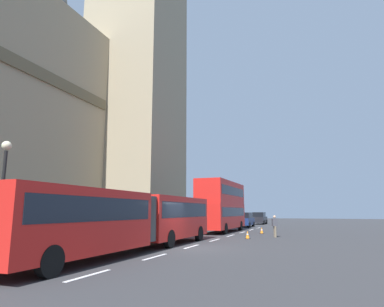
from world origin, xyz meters
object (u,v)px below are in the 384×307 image
(traffic_cone_west, at_px, (248,235))
(traffic_cone_middle, at_px, (262,230))
(street_lamp, at_px, (2,188))
(pedestrian_near_cones, at_px, (275,225))
(double_decker_bus, at_px, (222,204))
(sedan_lead, at_px, (245,220))
(sedan_trailing, at_px, (260,218))
(articulated_bus, at_px, (134,217))

(traffic_cone_west, xyz_separation_m, traffic_cone_middle, (6.11, -0.08, 0.00))
(street_lamp, xyz_separation_m, pedestrian_near_cones, (16.03, -10.19, -2.14))
(double_decker_bus, height_order, pedestrian_near_cones, double_decker_bus)
(double_decker_bus, xyz_separation_m, street_lamp, (-21.00, 4.50, 0.35))
(double_decker_bus, bearing_deg, traffic_cone_middle, -103.88)
(traffic_cone_middle, distance_m, pedestrian_near_cones, 4.36)
(traffic_cone_west, bearing_deg, traffic_cone_middle, -0.76)
(sedan_lead, xyz_separation_m, sedan_trailing, (9.85, -0.29, 0.00))
(sedan_lead, distance_m, pedestrian_near_cones, 16.96)
(double_decker_bus, relative_size, traffic_cone_west, 16.84)
(double_decker_bus, relative_size, sedan_trailing, 2.22)
(traffic_cone_middle, relative_size, pedestrian_near_cones, 0.34)
(traffic_cone_middle, bearing_deg, articulated_bus, 165.84)
(sedan_lead, distance_m, street_lamp, 32.38)
(articulated_bus, relative_size, pedestrian_near_cones, 9.90)
(street_lamp, bearing_deg, double_decker_bus, -12.11)
(articulated_bus, height_order, sedan_trailing, articulated_bus)
(sedan_lead, distance_m, traffic_cone_middle, 12.67)
(sedan_lead, bearing_deg, traffic_cone_middle, -161.37)
(double_decker_bus, distance_m, street_lamp, 21.48)
(articulated_bus, relative_size, street_lamp, 3.17)
(double_decker_bus, xyz_separation_m, pedestrian_near_cones, (-4.96, -5.69, -1.80))
(traffic_cone_middle, xyz_separation_m, pedestrian_near_cones, (-3.97, -1.67, 0.63))
(double_decker_bus, distance_m, sedan_lead, 11.15)
(sedan_trailing, distance_m, traffic_cone_west, 28.20)
(articulated_bus, height_order, pedestrian_near_cones, articulated_bus)
(articulated_bus, bearing_deg, traffic_cone_middle, -14.16)
(traffic_cone_west, bearing_deg, sedan_trailing, 7.48)
(double_decker_bus, xyz_separation_m, traffic_cone_middle, (-0.99, -4.02, -2.43))
(double_decker_bus, distance_m, pedestrian_near_cones, 7.76)
(sedan_lead, bearing_deg, articulated_bus, -179.94)
(traffic_cone_west, relative_size, pedestrian_near_cones, 0.34)
(sedan_trailing, xyz_separation_m, traffic_cone_middle, (-21.84, -3.75, -0.63))
(sedan_lead, relative_size, sedan_trailing, 1.00)
(articulated_bus, bearing_deg, sedan_trailing, -0.40)
(articulated_bus, bearing_deg, sedan_lead, 0.06)
(street_lamp, relative_size, pedestrian_near_cones, 3.12)
(street_lamp, bearing_deg, traffic_cone_west, -31.28)
(articulated_bus, relative_size, sedan_lead, 3.80)
(articulated_bus, xyz_separation_m, sedan_trailing, (37.75, -0.26, -0.83))
(pedestrian_near_cones, bearing_deg, sedan_lead, 19.70)
(traffic_cone_middle, bearing_deg, street_lamp, 156.93)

